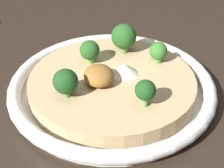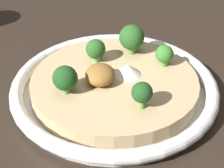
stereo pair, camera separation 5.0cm
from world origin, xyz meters
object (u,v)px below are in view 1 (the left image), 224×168
object	(u,v)px
broccoli_left	(124,37)
broccoli_back_left	(158,52)
broccoli_back_right	(145,91)
broccoli_front_right	(66,82)
risotto_bowl	(112,86)
broccoli_front_left	(90,51)

from	to	relation	value
broccoli_left	broccoli_back_left	size ratio (longest dim) A/B	1.45
broccoli_back_right	broccoli_back_left	world-z (taller)	broccoli_back_right
broccoli_left	broccoli_back_left	world-z (taller)	broccoli_left
broccoli_left	broccoli_front_right	world-z (taller)	broccoli_left
broccoli_left	broccoli_back_left	bearing A→B (deg)	53.01
broccoli_back_left	broccoli_front_right	size ratio (longest dim) A/B	0.81
risotto_bowl	broccoli_back_right	xyz separation A→B (m)	(0.07, 0.03, 0.04)
broccoli_left	broccoli_back_left	distance (m)	0.06
broccoli_back_right	broccoli_left	distance (m)	0.14
broccoli_back_right	broccoli_back_left	xyz separation A→B (m)	(-0.10, 0.04, -0.00)
risotto_bowl	broccoli_front_right	bearing A→B (deg)	-60.74
risotto_bowl	broccoli_front_left	bearing A→B (deg)	-147.95
risotto_bowl	broccoli_back_left	size ratio (longest dim) A/B	9.12
broccoli_back_left	broccoli_left	bearing A→B (deg)	-126.99
broccoli_front_left	broccoli_front_right	size ratio (longest dim) A/B	0.90
broccoli_front_left	broccoli_back_right	size ratio (longest dim) A/B	0.97
broccoli_back_right	broccoli_left	world-z (taller)	broccoli_left
broccoli_back_left	broccoli_back_right	bearing A→B (deg)	-21.41
risotto_bowl	broccoli_back_left	xyz separation A→B (m)	(-0.03, 0.07, 0.03)
broccoli_back_right	broccoli_front_right	bearing A→B (deg)	-107.35
broccoli_back_left	broccoli_front_right	bearing A→B (deg)	-62.82
broccoli_front_left	broccoli_front_right	world-z (taller)	broccoli_front_right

